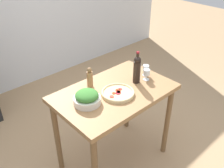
# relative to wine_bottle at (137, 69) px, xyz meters

# --- Properties ---
(ground_plane) EXTENTS (14.00, 14.00, 0.00)m
(ground_plane) POSITION_rel_wine_bottle_xyz_m (-0.27, 0.03, -1.09)
(ground_plane) COLOR tan
(wall_back) EXTENTS (6.40, 0.08, 2.60)m
(wall_back) POSITION_rel_wine_bottle_xyz_m (-0.27, 2.26, 0.22)
(wall_back) COLOR silver
(wall_back) RESTS_ON ground_plane
(prep_counter) EXTENTS (1.14, 0.73, 0.93)m
(prep_counter) POSITION_rel_wine_bottle_xyz_m (-0.27, 0.03, -0.28)
(prep_counter) COLOR olive
(prep_counter) RESTS_ON ground_plane
(wine_bottle) EXTENTS (0.07, 0.07, 0.33)m
(wine_bottle) POSITION_rel_wine_bottle_xyz_m (0.00, 0.00, 0.00)
(wine_bottle) COLOR black
(wine_bottle) RESTS_ON prep_counter
(wine_glass_near) EXTENTS (0.07, 0.07, 0.12)m
(wine_glass_near) POSITION_rel_wine_bottle_xyz_m (0.11, -0.04, -0.07)
(wine_glass_near) COLOR silver
(wine_glass_near) RESTS_ON prep_counter
(wine_glass_far) EXTENTS (0.07, 0.07, 0.12)m
(wine_glass_far) POSITION_rel_wine_bottle_xyz_m (0.17, 0.03, -0.07)
(wine_glass_far) COLOR silver
(wine_glass_far) RESTS_ON prep_counter
(pepper_mill) EXTENTS (0.06, 0.06, 0.21)m
(pepper_mill) POSITION_rel_wine_bottle_xyz_m (-0.40, 0.25, -0.05)
(pepper_mill) COLOR olive
(pepper_mill) RESTS_ON prep_counter
(salad_bowl) EXTENTS (0.24, 0.24, 0.13)m
(salad_bowl) POSITION_rel_wine_bottle_xyz_m (-0.59, 0.05, -0.09)
(salad_bowl) COLOR silver
(salad_bowl) RESTS_ON prep_counter
(homemade_pizza) EXTENTS (0.31, 0.31, 0.03)m
(homemade_pizza) POSITION_rel_wine_bottle_xyz_m (-0.29, -0.04, -0.13)
(homemade_pizza) COLOR #DBC189
(homemade_pizza) RESTS_ON prep_counter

